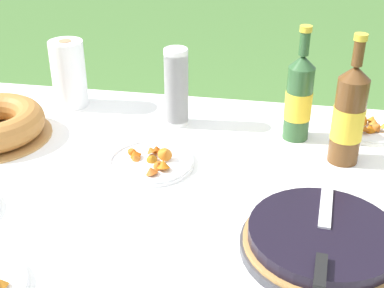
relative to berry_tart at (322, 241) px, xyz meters
The scene contains 10 objects.
garden_table 0.42m from the berry_tart, 157.40° to the left, with size 1.61×1.18×0.72m.
tablecloth 0.41m from the berry_tart, 157.40° to the left, with size 1.62×1.19×0.10m.
berry_tart is the anchor object (origin of this frame).
serving_knife 0.05m from the berry_tart, 95.00° to the right, with size 0.06×0.38×0.01m.
cup_stack 0.69m from the berry_tart, 127.84° to the left, with size 0.07×0.07×0.24m.
cider_bottle_green 0.52m from the berry_tart, 96.53° to the left, with size 0.08×0.08×0.33m.
cider_bottle_amber 0.42m from the berry_tart, 80.08° to the left, with size 0.08×0.08×0.35m.
snack_plate_left 0.52m from the berry_tart, 147.16° to the left, with size 0.23×0.23×0.06m.
snack_plate_right 0.62m from the berry_tart, 74.62° to the left, with size 0.22×0.22×0.06m.
paper_towel_roll 1.01m from the berry_tart, 142.10° to the left, with size 0.11×0.11×0.22m.
Camera 1 is at (0.27, -1.07, 1.47)m, focal length 50.00 mm.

